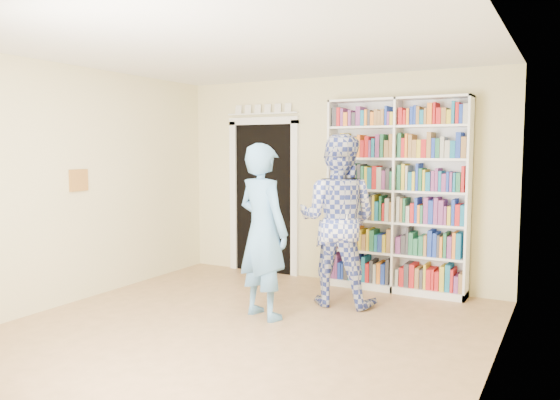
% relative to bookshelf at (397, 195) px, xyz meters
% --- Properties ---
extents(floor, '(5.00, 5.00, 0.00)m').
position_rel_bookshelf_xyz_m(floor, '(-0.86, -2.34, -1.20)').
color(floor, '#957048').
rests_on(floor, ground).
extents(ceiling, '(5.00, 5.00, 0.00)m').
position_rel_bookshelf_xyz_m(ceiling, '(-0.86, -2.34, 1.50)').
color(ceiling, white).
rests_on(ceiling, wall_back).
extents(wall_back, '(4.50, 0.00, 4.50)m').
position_rel_bookshelf_xyz_m(wall_back, '(-0.86, 0.16, 0.15)').
color(wall_back, beige).
rests_on(wall_back, floor).
extents(wall_left, '(0.00, 5.00, 5.00)m').
position_rel_bookshelf_xyz_m(wall_left, '(-3.11, -2.34, 0.15)').
color(wall_left, beige).
rests_on(wall_left, floor).
extents(wall_right, '(0.00, 5.00, 5.00)m').
position_rel_bookshelf_xyz_m(wall_right, '(1.39, -2.34, 0.15)').
color(wall_right, beige).
rests_on(wall_right, floor).
extents(bookshelf, '(1.72, 0.32, 2.37)m').
position_rel_bookshelf_xyz_m(bookshelf, '(0.00, 0.00, 0.00)').
color(bookshelf, white).
rests_on(bookshelf, floor).
extents(doorway, '(1.10, 0.08, 2.43)m').
position_rel_bookshelf_xyz_m(doorway, '(-1.96, 0.13, -0.02)').
color(doorway, black).
rests_on(doorway, floor).
extents(wall_art, '(0.03, 0.25, 0.25)m').
position_rel_bookshelf_xyz_m(wall_art, '(-3.09, -2.14, 0.20)').
color(wall_art, brown).
rests_on(wall_art, wall_left).
extents(man_blue, '(0.77, 0.63, 1.82)m').
position_rel_bookshelf_xyz_m(man_blue, '(-0.91, -1.70, -0.29)').
color(man_blue, '#5892C5').
rests_on(man_blue, floor).
extents(man_plaid, '(1.01, 0.82, 1.92)m').
position_rel_bookshelf_xyz_m(man_plaid, '(-0.42, -0.88, -0.24)').
color(man_plaid, '#33439D').
rests_on(man_plaid, floor).
extents(paper_sheet, '(0.20, 0.02, 0.28)m').
position_rel_bookshelf_xyz_m(paper_sheet, '(-0.32, -1.09, -0.24)').
color(paper_sheet, white).
rests_on(paper_sheet, man_plaid).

